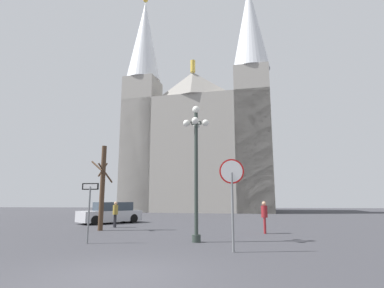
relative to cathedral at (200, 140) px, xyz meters
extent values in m
plane|color=#38383D|center=(0.92, -38.55, -10.61)|extent=(120.00, 120.00, 0.00)
cube|color=gray|center=(0.16, 1.14, -2.48)|extent=(22.82, 16.10, 16.26)
pyramid|color=gray|center=(-0.62, -4.45, 7.40)|extent=(7.62, 3.01, 3.50)
cylinder|color=gold|center=(-0.62, -4.45, 10.05)|extent=(0.70, 0.70, 1.80)
cube|color=gray|center=(-8.58, -1.97, -0.72)|extent=(5.33, 5.33, 19.79)
cone|color=silver|center=(-8.58, -1.97, 15.93)|extent=(5.19, 5.19, 13.50)
sphere|color=gold|center=(-8.58, -1.97, 23.07)|extent=(0.80, 0.80, 0.80)
cube|color=gray|center=(7.72, -4.24, -0.72)|extent=(5.33, 5.33, 19.79)
cone|color=silver|center=(7.72, -4.24, 15.93)|extent=(5.19, 5.19, 13.50)
cylinder|color=slate|center=(3.72, -35.07, -9.30)|extent=(0.08, 0.08, 2.64)
cylinder|color=red|center=(3.72, -35.07, -7.94)|extent=(0.85, 0.13, 0.85)
cylinder|color=white|center=(3.72, -35.09, -7.94)|extent=(0.75, 0.09, 0.75)
cylinder|color=slate|center=(-1.99, -33.57, -9.49)|extent=(0.07, 0.07, 2.25)
cube|color=black|center=(-1.99, -33.57, -8.37)|extent=(0.69, 0.05, 0.27)
cube|color=white|center=(-1.99, -33.59, -8.37)|extent=(0.58, 0.02, 0.19)
cylinder|color=#2D3833|center=(2.28, -32.77, -7.89)|extent=(0.16, 0.16, 5.46)
cylinder|color=#2D3833|center=(2.28, -32.77, -10.46)|extent=(0.36, 0.36, 0.30)
sphere|color=white|center=(2.28, -32.77, -5.00)|extent=(0.33, 0.33, 0.33)
sphere|color=white|center=(2.70, -32.77, -5.60)|extent=(0.29, 0.29, 0.29)
cylinder|color=#2D3833|center=(2.49, -32.77, -5.60)|extent=(0.05, 0.42, 0.05)
sphere|color=white|center=(2.28, -32.35, -5.60)|extent=(0.29, 0.29, 0.29)
cylinder|color=#2D3833|center=(2.28, -32.56, -5.60)|extent=(0.42, 0.05, 0.05)
sphere|color=white|center=(1.86, -32.77, -5.60)|extent=(0.29, 0.29, 0.29)
cylinder|color=#2D3833|center=(2.07, -32.77, -5.60)|extent=(0.05, 0.42, 0.05)
sphere|color=white|center=(2.28, -33.19, -5.60)|extent=(0.29, 0.29, 0.29)
cylinder|color=#2D3833|center=(2.28, -32.98, -5.60)|extent=(0.42, 0.05, 0.05)
cylinder|color=#473323|center=(-3.53, -28.50, -8.19)|extent=(0.28, 0.28, 4.84)
cylinder|color=#473323|center=(-3.64, -28.29, -7.16)|extent=(0.53, 0.34, 0.85)
cylinder|color=#473323|center=(-3.27, -28.82, -7.40)|extent=(0.77, 0.65, 1.12)
cylinder|color=#473323|center=(-3.76, -28.90, -7.00)|extent=(0.89, 0.57, 0.65)
cube|color=#B7B7BC|center=(-4.96, -23.21, -10.08)|extent=(4.28, 4.55, 0.76)
cube|color=#333D47|center=(-4.81, -23.04, -9.39)|extent=(2.84, 2.93, 0.62)
cylinder|color=black|center=(-5.40, -24.88, -10.29)|extent=(0.59, 0.63, 0.64)
cylinder|color=black|center=(-6.56, -23.86, -10.29)|extent=(0.59, 0.63, 0.64)
cylinder|color=black|center=(-3.36, -22.56, -10.29)|extent=(0.59, 0.63, 0.64)
cylinder|color=black|center=(-4.53, -21.54, -10.29)|extent=(0.59, 0.63, 0.64)
cylinder|color=black|center=(-3.44, -26.49, -10.22)|extent=(0.12, 0.12, 0.79)
cylinder|color=black|center=(-3.33, -26.61, -10.22)|extent=(0.12, 0.12, 0.79)
cylinder|color=olive|center=(-3.38, -26.55, -9.53)|extent=(0.32, 0.32, 0.59)
sphere|color=tan|center=(-3.38, -26.55, -9.13)|extent=(0.21, 0.21, 0.21)
cylinder|color=maroon|center=(5.51, -29.23, -10.21)|extent=(0.12, 0.12, 0.80)
cylinder|color=maroon|center=(5.54, -29.07, -10.21)|extent=(0.12, 0.12, 0.80)
cylinder|color=maroon|center=(5.52, -29.15, -9.51)|extent=(0.32, 0.32, 0.60)
sphere|color=tan|center=(5.52, -29.15, -9.10)|extent=(0.22, 0.22, 0.22)
camera|label=1|loc=(3.41, -45.73, -8.90)|focal=28.67mm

